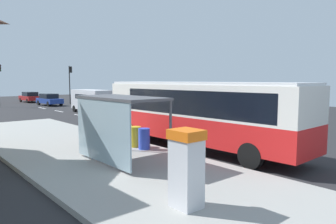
{
  "coord_description": "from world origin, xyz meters",
  "views": [
    {
      "loc": [
        -12.57,
        -8.6,
        3.32
      ],
      "look_at": [
        -1.0,
        4.89,
        1.5
      ],
      "focal_mm": 33.85,
      "sensor_mm": 36.0,
      "label": 1
    }
  ],
  "objects_px": {
    "recycling_bin_yellow": "(135,137)",
    "ticket_machine": "(186,168)",
    "recycling_bin_orange": "(127,135)",
    "white_van": "(92,99)",
    "traffic_light_near_side": "(70,79)",
    "bus": "(197,111)",
    "sedan_near": "(30,97)",
    "recycling_bin_blue": "(144,139)",
    "sedan_far": "(49,99)",
    "bus_shelter": "(114,112)"
  },
  "relations": [
    {
      "from": "ticket_machine",
      "to": "recycling_bin_orange",
      "type": "bearing_deg",
      "value": 67.15
    },
    {
      "from": "sedan_near",
      "to": "recycling_bin_yellow",
      "type": "xyz_separation_m",
      "value": [
        -6.5,
        -36.54,
        -0.14
      ]
    },
    {
      "from": "sedan_near",
      "to": "sedan_far",
      "type": "relative_size",
      "value": 0.99
    },
    {
      "from": "recycling_bin_orange",
      "to": "sedan_near",
      "type": "bearing_deg",
      "value": 79.72
    },
    {
      "from": "white_van",
      "to": "ticket_machine",
      "type": "relative_size",
      "value": 2.69
    },
    {
      "from": "recycling_bin_yellow",
      "to": "recycling_bin_orange",
      "type": "xyz_separation_m",
      "value": [
        0.0,
        0.7,
        0.0
      ]
    },
    {
      "from": "recycling_bin_blue",
      "to": "ticket_machine",
      "type": "bearing_deg",
      "value": -117.48
    },
    {
      "from": "white_van",
      "to": "bus_shelter",
      "type": "xyz_separation_m",
      "value": [
        -8.61,
        -18.66,
        0.75
      ]
    },
    {
      "from": "bus",
      "to": "bus_shelter",
      "type": "relative_size",
      "value": 2.77
    },
    {
      "from": "bus",
      "to": "bus_shelter",
      "type": "xyz_separation_m",
      "value": [
        -4.7,
        -0.21,
        0.25
      ]
    },
    {
      "from": "recycling_bin_yellow",
      "to": "ticket_machine",
      "type": "bearing_deg",
      "value": -114.96
    },
    {
      "from": "recycling_bin_yellow",
      "to": "traffic_light_near_side",
      "type": "distance_m",
      "value": 31.11
    },
    {
      "from": "ticket_machine",
      "to": "bus_shelter",
      "type": "distance_m",
      "value": 5.02
    },
    {
      "from": "recycling_bin_blue",
      "to": "sedan_far",
      "type": "bearing_deg",
      "value": 77.53
    },
    {
      "from": "white_van",
      "to": "recycling_bin_blue",
      "type": "height_order",
      "value": "white_van"
    },
    {
      "from": "recycling_bin_blue",
      "to": "recycling_bin_orange",
      "type": "xyz_separation_m",
      "value": [
        0.0,
        1.4,
        0.0
      ]
    },
    {
      "from": "recycling_bin_blue",
      "to": "traffic_light_near_side",
      "type": "relative_size",
      "value": 0.18
    },
    {
      "from": "sedan_far",
      "to": "traffic_light_near_side",
      "type": "bearing_deg",
      "value": 13.16
    },
    {
      "from": "recycling_bin_orange",
      "to": "bus_shelter",
      "type": "xyz_separation_m",
      "value": [
        -2.21,
        -2.53,
        1.44
      ]
    },
    {
      "from": "ticket_machine",
      "to": "traffic_light_near_side",
      "type": "distance_m",
      "value": 38.38
    },
    {
      "from": "sedan_far",
      "to": "ticket_machine",
      "type": "relative_size",
      "value": 2.31
    },
    {
      "from": "white_van",
      "to": "traffic_light_near_side",
      "type": "xyz_separation_m",
      "value": [
        3.3,
        12.6,
        2.08
      ]
    },
    {
      "from": "sedan_near",
      "to": "sedan_far",
      "type": "distance_m",
      "value": 7.86
    },
    {
      "from": "sedan_near",
      "to": "bus_shelter",
      "type": "distance_m",
      "value": 39.37
    },
    {
      "from": "recycling_bin_orange",
      "to": "traffic_light_near_side",
      "type": "relative_size",
      "value": 0.18
    },
    {
      "from": "bus",
      "to": "sedan_far",
      "type": "distance_m",
      "value": 30.58
    },
    {
      "from": "bus",
      "to": "bus_shelter",
      "type": "bearing_deg",
      "value": -177.38
    },
    {
      "from": "recycling_bin_blue",
      "to": "bus",
      "type": "bearing_deg",
      "value": -20.14
    },
    {
      "from": "sedan_far",
      "to": "recycling_bin_orange",
      "type": "bearing_deg",
      "value": -103.07
    },
    {
      "from": "ticket_machine",
      "to": "bus_shelter",
      "type": "bearing_deg",
      "value": 79.52
    },
    {
      "from": "bus_shelter",
      "to": "traffic_light_near_side",
      "type": "bearing_deg",
      "value": 69.14
    },
    {
      "from": "ticket_machine",
      "to": "recycling_bin_blue",
      "type": "distance_m",
      "value": 6.76
    },
    {
      "from": "bus",
      "to": "sedan_near",
      "type": "xyz_separation_m",
      "value": [
        4.01,
        38.16,
        -1.05
      ]
    },
    {
      "from": "white_van",
      "to": "traffic_light_near_side",
      "type": "height_order",
      "value": "traffic_light_near_side"
    },
    {
      "from": "ticket_machine",
      "to": "recycling_bin_orange",
      "type": "relative_size",
      "value": 2.04
    },
    {
      "from": "sedan_far",
      "to": "recycling_bin_yellow",
      "type": "height_order",
      "value": "sedan_far"
    },
    {
      "from": "bus",
      "to": "recycling_bin_orange",
      "type": "bearing_deg",
      "value": 137.09
    },
    {
      "from": "sedan_near",
      "to": "ticket_machine",
      "type": "distance_m",
      "value": 44.28
    },
    {
      "from": "bus",
      "to": "traffic_light_near_side",
      "type": "xyz_separation_m",
      "value": [
        7.21,
        31.04,
        1.59
      ]
    },
    {
      "from": "recycling_bin_orange",
      "to": "ticket_machine",
      "type": "bearing_deg",
      "value": -112.85
    },
    {
      "from": "recycling_bin_blue",
      "to": "bus_shelter",
      "type": "relative_size",
      "value": 0.24
    },
    {
      "from": "recycling_bin_blue",
      "to": "traffic_light_near_side",
      "type": "xyz_separation_m",
      "value": [
        9.7,
        30.13,
        2.77
      ]
    },
    {
      "from": "traffic_light_near_side",
      "to": "bus_shelter",
      "type": "height_order",
      "value": "traffic_light_near_side"
    },
    {
      "from": "recycling_bin_orange",
      "to": "traffic_light_near_side",
      "type": "xyz_separation_m",
      "value": [
        9.7,
        28.73,
        2.77
      ]
    },
    {
      "from": "recycling_bin_blue",
      "to": "traffic_light_near_side",
      "type": "bearing_deg",
      "value": 72.16
    },
    {
      "from": "recycling_bin_blue",
      "to": "recycling_bin_yellow",
      "type": "xyz_separation_m",
      "value": [
        0.0,
        0.7,
        0.0
      ]
    },
    {
      "from": "recycling_bin_yellow",
      "to": "recycling_bin_orange",
      "type": "height_order",
      "value": "same"
    },
    {
      "from": "bus",
      "to": "sedan_near",
      "type": "bearing_deg",
      "value": 83.99
    },
    {
      "from": "sedan_near",
      "to": "recycling_bin_blue",
      "type": "bearing_deg",
      "value": -99.9
    },
    {
      "from": "white_van",
      "to": "ticket_machine",
      "type": "height_order",
      "value": "white_van"
    }
  ]
}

